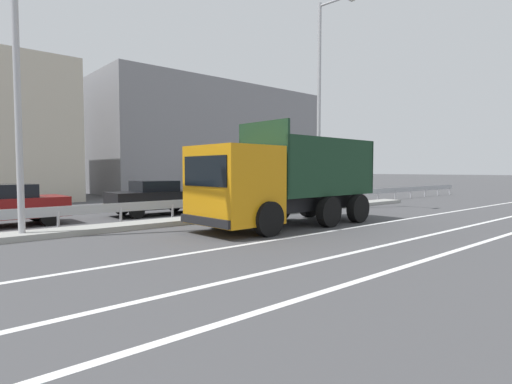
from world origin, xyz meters
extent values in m
plane|color=#424244|center=(0.00, 0.00, 0.00)|extent=(320.00, 320.00, 0.00)
cube|color=silver|center=(1.34, -2.31, 0.00)|extent=(48.12, 0.16, 0.01)
cube|color=silver|center=(1.34, -4.76, 0.00)|extent=(48.12, 0.16, 0.01)
cube|color=silver|center=(1.34, -6.26, 0.00)|extent=(48.12, 0.16, 0.01)
cube|color=gray|center=(0.00, 2.44, 0.09)|extent=(26.47, 1.10, 0.18)
cube|color=#9EA0A5|center=(0.00, 3.55, 0.62)|extent=(48.12, 0.04, 0.32)
cylinder|color=#ADADB2|center=(-5.17, 3.55, 0.31)|extent=(0.09, 0.09, 0.62)
cylinder|color=#ADADB2|center=(-3.10, 3.55, 0.31)|extent=(0.09, 0.09, 0.62)
cylinder|color=#ADADB2|center=(-1.03, 3.55, 0.31)|extent=(0.09, 0.09, 0.62)
cylinder|color=#ADADB2|center=(1.03, 3.55, 0.31)|extent=(0.09, 0.09, 0.62)
cylinder|color=#ADADB2|center=(3.10, 3.55, 0.31)|extent=(0.09, 0.09, 0.62)
cylinder|color=#ADADB2|center=(5.17, 3.55, 0.31)|extent=(0.09, 0.09, 0.62)
cylinder|color=#ADADB2|center=(7.23, 3.55, 0.31)|extent=(0.09, 0.09, 0.62)
cylinder|color=#ADADB2|center=(9.30, 3.55, 0.31)|extent=(0.09, 0.09, 0.62)
cylinder|color=#ADADB2|center=(11.36, 3.55, 0.31)|extent=(0.09, 0.09, 0.62)
cylinder|color=#ADADB2|center=(13.43, 3.55, 0.31)|extent=(0.09, 0.09, 0.62)
cylinder|color=#ADADB2|center=(15.50, 3.55, 0.31)|extent=(0.09, 0.09, 0.62)
cylinder|color=#ADADB2|center=(17.56, 3.55, 0.31)|extent=(0.09, 0.09, 0.62)
cylinder|color=#ADADB2|center=(19.63, 3.55, 0.31)|extent=(0.09, 0.09, 0.62)
cylinder|color=#ADADB2|center=(21.69, 3.55, 0.31)|extent=(0.09, 0.09, 0.62)
cylinder|color=#ADADB2|center=(23.76, 3.55, 0.31)|extent=(0.09, 0.09, 0.62)
cube|color=orange|center=(-1.19, -0.57, 1.50)|extent=(2.22, 2.47, 2.37)
cube|color=black|center=(-2.28, -0.60, 1.92)|extent=(0.08, 2.08, 0.89)
cube|color=black|center=(-2.32, -0.60, 0.47)|extent=(0.16, 2.37, 0.24)
cube|color=black|center=(2.42, -0.48, 0.79)|extent=(5.08, 1.46, 0.53)
cube|color=#193823|center=(2.42, -0.48, 1.11)|extent=(4.90, 2.44, 0.12)
cube|color=#193823|center=(2.45, -1.59, 2.12)|extent=(4.85, 0.22, 1.90)
cube|color=#193823|center=(2.39, 0.63, 2.12)|extent=(4.85, 0.22, 1.90)
cube|color=#193823|center=(0.05, -0.54, 2.35)|extent=(0.16, 2.32, 2.37)
cube|color=#193823|center=(4.79, -0.42, 2.12)|extent=(0.16, 2.32, 1.90)
cylinder|color=black|center=(-0.83, -1.75, 0.52)|extent=(1.05, 0.35, 1.04)
cylinder|color=black|center=(-0.89, 0.62, 0.52)|extent=(1.05, 0.35, 1.04)
cylinder|color=black|center=(2.07, -1.67, 0.52)|extent=(1.05, 0.35, 1.04)
cylinder|color=black|center=(2.01, 0.69, 0.52)|extent=(1.05, 0.35, 1.04)
cylinder|color=black|center=(3.84, -1.63, 0.52)|extent=(1.05, 0.35, 1.04)
cylinder|color=black|center=(3.78, 0.74, 0.52)|extent=(1.05, 0.35, 1.04)
cylinder|color=white|center=(3.69, 2.44, 0.17)|extent=(0.16, 0.16, 0.34)
cylinder|color=black|center=(3.69, 2.44, 0.51)|extent=(0.16, 0.16, 0.34)
cylinder|color=white|center=(3.69, 2.44, 0.85)|extent=(0.16, 0.16, 0.34)
cylinder|color=black|center=(3.69, 2.44, 1.20)|extent=(0.16, 0.16, 0.34)
cylinder|color=white|center=(3.69, 2.44, 1.54)|extent=(0.16, 0.16, 0.34)
cylinder|color=#1E4CB2|center=(3.69, 2.44, 2.09)|extent=(0.76, 0.03, 0.76)
cylinder|color=white|center=(3.69, 2.44, 2.09)|extent=(0.82, 0.02, 0.82)
cylinder|color=#ADADB2|center=(-6.40, 2.44, 4.86)|extent=(0.18, 0.18, 9.72)
cylinder|color=#ADADB2|center=(6.43, 2.49, 4.98)|extent=(0.18, 0.18, 9.96)
cylinder|color=#ADADB2|center=(6.49, 1.69, 9.81)|extent=(0.22, 1.62, 0.10)
cube|color=maroon|center=(-6.33, 5.79, 0.65)|extent=(3.98, 1.98, 0.70)
cube|color=black|center=(-6.22, 5.79, 1.23)|extent=(1.69, 1.69, 0.47)
cylinder|color=black|center=(-5.09, 4.94, 0.30)|extent=(0.61, 0.22, 0.60)
cylinder|color=black|center=(-5.15, 6.71, 0.30)|extent=(0.61, 0.22, 0.60)
cube|color=black|center=(-0.63, 5.62, 0.67)|extent=(4.12, 1.89, 0.73)
cube|color=black|center=(-0.75, 5.62, 1.26)|extent=(1.76, 1.59, 0.46)
cylinder|color=black|center=(0.66, 6.40, 0.30)|extent=(0.61, 0.22, 0.60)
cylinder|color=black|center=(0.60, 4.75, 0.30)|extent=(0.61, 0.22, 0.60)
cylinder|color=black|center=(-1.85, 6.49, 0.30)|extent=(0.61, 0.22, 0.60)
cylinder|color=black|center=(-1.91, 4.84, 0.30)|extent=(0.61, 0.22, 0.60)
cube|color=#335B33|center=(4.53, 5.42, 0.59)|extent=(4.89, 2.23, 0.57)
cube|color=black|center=(4.67, 5.43, 1.10)|extent=(2.12, 1.80, 0.46)
cylinder|color=black|center=(3.12, 4.42, 0.30)|extent=(0.61, 0.24, 0.60)
cylinder|color=black|center=(2.99, 6.21, 0.30)|extent=(0.61, 0.24, 0.60)
cylinder|color=black|center=(6.06, 4.63, 0.30)|extent=(0.61, 0.24, 0.60)
cylinder|color=black|center=(5.94, 6.42, 0.30)|extent=(0.61, 0.24, 0.60)
cube|color=maroon|center=(10.82, 5.45, 0.58)|extent=(5.00, 2.18, 0.56)
cube|color=black|center=(10.68, 5.46, 1.06)|extent=(2.16, 1.75, 0.40)
cylinder|color=black|center=(12.40, 6.20, 0.30)|extent=(0.61, 0.24, 0.60)
cylinder|color=black|center=(12.27, 4.47, 0.30)|extent=(0.61, 0.24, 0.60)
cylinder|color=black|center=(9.38, 6.42, 0.30)|extent=(0.61, 0.24, 0.60)
cylinder|color=black|center=(9.25, 4.70, 0.30)|extent=(0.61, 0.24, 0.60)
cube|color=gray|center=(12.79, 21.90, 4.80)|extent=(20.86, 10.03, 9.59)
camera|label=1|loc=(-8.72, -10.31, 1.96)|focal=28.00mm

